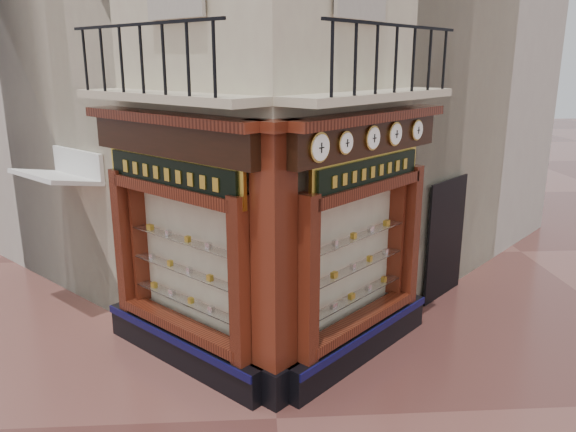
{
  "coord_description": "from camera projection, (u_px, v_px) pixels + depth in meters",
  "views": [
    {
      "loc": [
        -0.27,
        -6.6,
        4.68
      ],
      "look_at": [
        0.28,
        2.0,
        2.3
      ],
      "focal_mm": 35.0,
      "sensor_mm": 36.0,
      "label": 1
    }
  ],
  "objects": [
    {
      "name": "ground",
      "position": [
        277.0,
        418.0,
        7.61
      ],
      "size": [
        80.0,
        80.0,
        0.0
      ],
      "primitive_type": "plane",
      "color": "#552D27",
      "rests_on": "ground"
    },
    {
      "name": "neighbour_left",
      "position": [
        164.0,
        28.0,
        14.3
      ],
      "size": [
        11.31,
        11.31,
        11.0
      ],
      "primitive_type": "cube",
      "rotation": [
        0.0,
        0.0,
        0.79
      ],
      "color": "#BBB3A3",
      "rests_on": "ground"
    },
    {
      "name": "neighbour_right",
      "position": [
        356.0,
        29.0,
        14.61
      ],
      "size": [
        11.31,
        11.31,
        11.0
      ],
      "primitive_type": "cube",
      "rotation": [
        0.0,
        0.0,
        0.79
      ],
      "color": "#BBB3A3",
      "rests_on": "ground"
    },
    {
      "name": "shopfront_left",
      "position": [
        179.0,
        246.0,
        8.51
      ],
      "size": [
        2.86,
        2.86,
        3.98
      ],
      "rotation": [
        0.0,
        0.0,
        2.36
      ],
      "color": "black",
      "rests_on": "ground"
    },
    {
      "name": "shopfront_right",
      "position": [
        362.0,
        242.0,
        8.68
      ],
      "size": [
        2.86,
        2.86,
        3.98
      ],
      "rotation": [
        0.0,
        0.0,
        0.79
      ],
      "color": "black",
      "rests_on": "ground"
    },
    {
      "name": "corner_pilaster",
      "position": [
        274.0,
        271.0,
        7.58
      ],
      "size": [
        0.85,
        0.85,
        3.98
      ],
      "rotation": [
        0.0,
        0.0,
        0.79
      ],
      "color": "black",
      "rests_on": "ground"
    },
    {
      "name": "balcony",
      "position": [
        270.0,
        95.0,
        7.92
      ],
      "size": [
        5.94,
        2.97,
        1.03
      ],
      "color": "beige",
      "rests_on": "ground"
    },
    {
      "name": "clock_a",
      "position": [
        319.0,
        147.0,
        7.15
      ],
      "size": [
        0.32,
        0.32,
        0.4
      ],
      "rotation": [
        0.0,
        0.0,
        0.79
      ],
      "color": "#B5923C",
      "rests_on": "ground"
    },
    {
      "name": "clock_b",
      "position": [
        345.0,
        143.0,
        7.56
      ],
      "size": [
        0.26,
        0.26,
        0.32
      ],
      "rotation": [
        0.0,
        0.0,
        0.79
      ],
      "color": "#B5923C",
      "rests_on": "ground"
    },
    {
      "name": "clock_c",
      "position": [
        372.0,
        138.0,
        8.04
      ],
      "size": [
        0.29,
        0.29,
        0.36
      ],
      "rotation": [
        0.0,
        0.0,
        0.79
      ],
      "color": "#B5923C",
      "rests_on": "ground"
    },
    {
      "name": "clock_d",
      "position": [
        395.0,
        134.0,
        8.49
      ],
      "size": [
        0.29,
        0.29,
        0.36
      ],
      "rotation": [
        0.0,
        0.0,
        0.79
      ],
      "color": "#B5923C",
      "rests_on": "ground"
    },
    {
      "name": "clock_e",
      "position": [
        417.0,
        130.0,
        8.98
      ],
      "size": [
        0.27,
        0.27,
        0.33
      ],
      "rotation": [
        0.0,
        0.0,
        0.79
      ],
      "color": "#B5923C",
      "rests_on": "ground"
    },
    {
      "name": "awning",
      "position": [
        71.0,
        312.0,
        10.87
      ],
      "size": [
        1.89,
        1.89,
        0.26
      ],
      "primitive_type": null,
      "rotation": [
        0.18,
        0.0,
        2.36
      ],
      "color": "white",
      "rests_on": "ground"
    },
    {
      "name": "signboard_left",
      "position": [
        171.0,
        174.0,
        8.16
      ],
      "size": [
        2.21,
        2.21,
        0.59
      ],
      "rotation": [
        0.0,
        0.0,
        2.36
      ],
      "color": "gold",
      "rests_on": "ground"
    },
    {
      "name": "signboard_right",
      "position": [
        369.0,
        172.0,
        8.34
      ],
      "size": [
        1.97,
        1.97,
        0.53
      ],
      "rotation": [
        0.0,
        0.0,
        0.79
      ],
      "color": "gold",
      "rests_on": "ground"
    }
  ]
}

